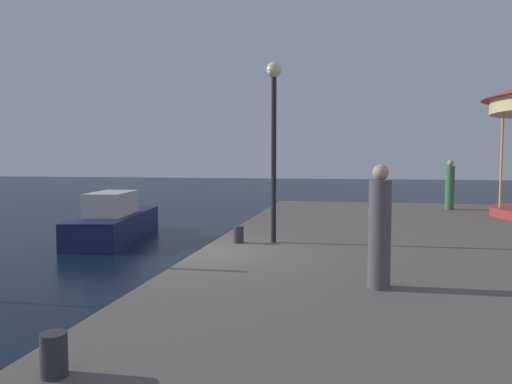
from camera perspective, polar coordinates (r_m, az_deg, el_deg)
The scene contains 7 objects.
ground_plane at distance 10.43m, azimuth -7.01°, elevation -11.43°, with size 120.00×120.00×0.00m, color black.
motorboat_navy at distance 17.06m, azimuth -16.98°, elevation -3.43°, with size 2.62×5.72×1.66m.
lamp_post_mid_promenade at distance 10.97m, azimuth 2.21°, elevation 8.88°, with size 0.36×0.36×4.24m.
bollard_south at distance 11.01m, azimuth -2.15°, elevation -5.25°, with size 0.24×0.24×0.40m, color #2D2D33.
bollard_north at distance 4.80m, azimuth -23.61°, elevation -17.86°, with size 0.24×0.24×0.40m, color #2D2D33.
person_far_corner at distance 7.31m, azimuth 14.98°, elevation -4.58°, with size 0.34×0.34×1.89m.
person_by_the_water at distance 19.92m, azimuth 22.75°, elevation 0.67°, with size 0.34×0.34×1.97m.
Camera 1 is at (3.14, -9.55, 2.76)m, focal length 32.50 mm.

